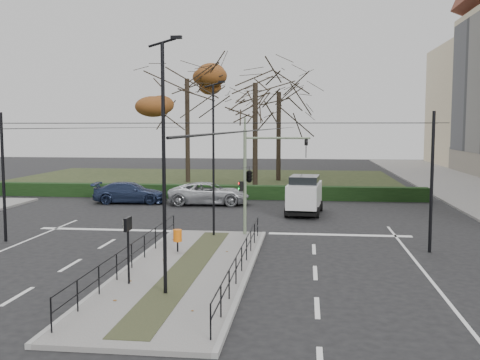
% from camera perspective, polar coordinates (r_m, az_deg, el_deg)
% --- Properties ---
extents(ground, '(140.00, 140.00, 0.00)m').
position_cam_1_polar(ground, '(23.39, -4.12, -7.79)').
color(ground, black).
rests_on(ground, ground).
extents(median_island, '(4.40, 15.00, 0.14)m').
position_cam_1_polar(median_island, '(21.00, -5.43, -9.15)').
color(median_island, '#62605E').
rests_on(median_island, ground).
extents(park, '(38.00, 26.00, 0.10)m').
position_cam_1_polar(park, '(55.58, -3.95, -0.00)').
color(park, black).
rests_on(park, ground).
extents(hedge, '(38.00, 1.00, 1.00)m').
position_cam_1_polar(hedge, '(42.51, -7.32, -1.12)').
color(hedge, black).
rests_on(hedge, ground).
extents(median_railing, '(4.14, 13.24, 0.92)m').
position_cam_1_polar(median_railing, '(20.69, -5.51, -6.79)').
color(median_railing, black).
rests_on(median_railing, median_island).
extents(catenary, '(20.00, 34.00, 6.00)m').
position_cam_1_polar(catenary, '(24.43, -3.46, 0.92)').
color(catenary, black).
rests_on(catenary, ground).
extents(traffic_light, '(3.43, 1.96, 5.05)m').
position_cam_1_polar(traffic_light, '(26.92, 1.13, 0.62)').
color(traffic_light, slate).
rests_on(traffic_light, median_island).
extents(litter_bin, '(0.36, 0.36, 0.93)m').
position_cam_1_polar(litter_bin, '(23.64, -6.36, -5.66)').
color(litter_bin, black).
rests_on(litter_bin, median_island).
extents(info_panel, '(0.13, 0.58, 2.23)m').
position_cam_1_polar(info_panel, '(18.97, -11.33, -5.17)').
color(info_panel, black).
rests_on(info_panel, median_island).
extents(streetlamp_median_near, '(0.66, 0.14, 7.93)m').
position_cam_1_polar(streetlamp_median_near, '(17.35, -7.69, 1.48)').
color(streetlamp_median_near, black).
rests_on(streetlamp_median_near, median_island).
extents(streetlamp_median_far, '(0.61, 0.13, 7.33)m').
position_cam_1_polar(streetlamp_median_far, '(26.61, -2.68, 2.26)').
color(streetlamp_median_far, black).
rests_on(streetlamp_median_far, median_island).
extents(parked_car_third, '(5.25, 2.52, 1.48)m').
position_cam_1_polar(parked_car_third, '(39.92, -11.10, -1.26)').
color(parked_car_third, '#202B4B').
rests_on(parked_car_third, ground).
extents(parked_car_fourth, '(5.70, 2.96, 1.53)m').
position_cam_1_polar(parked_car_fourth, '(38.50, -3.17, -1.37)').
color(parked_car_fourth, '#AEB0B6').
rests_on(parked_car_fourth, ground).
extents(white_van, '(2.35, 4.53, 2.36)m').
position_cam_1_polar(white_van, '(34.46, 6.57, -1.43)').
color(white_van, silver).
rests_on(white_van, ground).
extents(rust_tree, '(10.48, 10.48, 12.72)m').
position_cam_1_polar(rust_tree, '(53.39, -5.40, 10.20)').
color(rust_tree, black).
rests_on(rust_tree, park).
extents(bare_tree_center, '(7.91, 7.91, 11.35)m').
position_cam_1_polar(bare_tree_center, '(54.59, 3.97, 8.27)').
color(bare_tree_center, black).
rests_on(bare_tree_center, park).
extents(bare_tree_near, '(6.25, 6.25, 11.86)m').
position_cam_1_polar(bare_tree_near, '(48.20, 1.57, 9.06)').
color(bare_tree_near, black).
rests_on(bare_tree_near, park).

